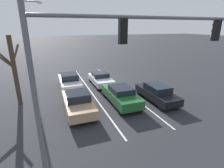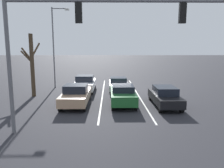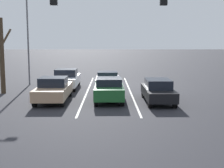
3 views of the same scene
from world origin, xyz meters
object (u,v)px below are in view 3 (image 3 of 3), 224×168
object	(u,v)px
car_silver_midlane_second	(108,80)
street_lamp_right_shoulder	(30,29)
traffic_signal_gantry	(53,13)
car_white_rightlane_second	(66,79)
bare_tree_near	(1,54)
car_darkgreen_midlane_front	(109,89)
car_black_leftlane_front	(158,90)
car_tan_rightlane_front	(54,89)

from	to	relation	value
car_silver_midlane_second	street_lamp_right_shoulder	bearing A→B (deg)	-16.97
traffic_signal_gantry	street_lamp_right_shoulder	bearing A→B (deg)	-71.67
car_white_rightlane_second	bare_tree_near	world-z (taller)	bare_tree_near
car_darkgreen_midlane_front	traffic_signal_gantry	size ratio (longest dim) A/B	0.41
car_white_rightlane_second	car_silver_midlane_second	bearing A→B (deg)	-178.20
car_darkgreen_midlane_front	street_lamp_right_shoulder	xyz separation A→B (m)	(6.92, -7.48, 4.14)
car_silver_midlane_second	traffic_signal_gantry	world-z (taller)	traffic_signal_gantry
car_darkgreen_midlane_front	car_black_leftlane_front	xyz separation A→B (m)	(-3.13, 0.55, -0.03)
car_tan_rightlane_front	car_white_rightlane_second	world-z (taller)	car_white_rightlane_second
car_white_rightlane_second	bare_tree_near	xyz separation A→B (m)	(4.46, 2.29, 2.14)
car_black_leftlane_front	bare_tree_near	xyz separation A→B (m)	(11.09, -3.56, 2.19)
traffic_signal_gantry	street_lamp_right_shoulder	world-z (taller)	street_lamp_right_shoulder
street_lamp_right_shoulder	car_silver_midlane_second	bearing A→B (deg)	163.03
traffic_signal_gantry	car_silver_midlane_second	bearing A→B (deg)	-102.09
car_silver_midlane_second	car_white_rightlane_second	bearing A→B (deg)	1.80
car_black_leftlane_front	car_white_rightlane_second	distance (m)	8.84
bare_tree_near	traffic_signal_gantry	bearing A→B (deg)	121.74
car_tan_rightlane_front	street_lamp_right_shoulder	distance (m)	9.34
car_darkgreen_midlane_front	traffic_signal_gantry	distance (m)	7.68
car_darkgreen_midlane_front	bare_tree_near	bearing A→B (deg)	-20.69
car_white_rightlane_second	bare_tree_near	size ratio (longest dim) A/B	0.85
car_silver_midlane_second	car_black_leftlane_front	bearing A→B (deg)	118.62
car_tan_rightlane_front	traffic_signal_gantry	size ratio (longest dim) A/B	0.41
bare_tree_near	car_silver_midlane_second	bearing A→B (deg)	-163.02
car_darkgreen_midlane_front	bare_tree_near	xyz separation A→B (m)	(7.97, -3.01, 2.16)
traffic_signal_gantry	street_lamp_right_shoulder	xyz separation A→B (m)	(4.40, -13.27, -0.23)
car_darkgreen_midlane_front	traffic_signal_gantry	xyz separation A→B (m)	(2.52, 5.79, 4.36)
car_darkgreen_midlane_front	car_white_rightlane_second	world-z (taller)	car_white_rightlane_second
car_tan_rightlane_front	car_black_leftlane_front	size ratio (longest dim) A/B	1.02
car_black_leftlane_front	bare_tree_near	distance (m)	11.86
car_black_leftlane_front	car_silver_midlane_second	bearing A→B (deg)	-61.38
car_black_leftlane_front	car_silver_midlane_second	world-z (taller)	car_black_leftlane_front
car_white_rightlane_second	street_lamp_right_shoulder	xyz separation A→B (m)	(3.41, -2.18, 4.11)
car_white_rightlane_second	car_black_leftlane_front	bearing A→B (deg)	138.60
car_tan_rightlane_front	traffic_signal_gantry	bearing A→B (deg)	100.97
car_silver_midlane_second	car_tan_rightlane_front	bearing A→B (deg)	58.23
car_black_leftlane_front	street_lamp_right_shoulder	distance (m)	13.52
traffic_signal_gantry	car_tan_rightlane_front	bearing A→B (deg)	-79.03
car_darkgreen_midlane_front	street_lamp_right_shoulder	world-z (taller)	street_lamp_right_shoulder
car_silver_midlane_second	bare_tree_near	bearing A→B (deg)	16.98
traffic_signal_gantry	car_darkgreen_midlane_front	bearing A→B (deg)	-113.50
car_silver_midlane_second	car_white_rightlane_second	world-z (taller)	car_white_rightlane_second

